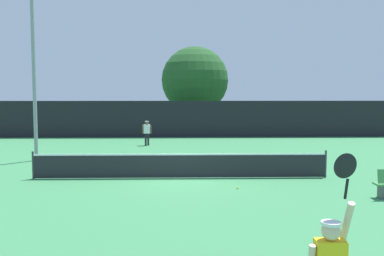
{
  "coord_description": "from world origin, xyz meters",
  "views": [
    {
      "loc": [
        0.04,
        -16.45,
        3.33
      ],
      "look_at": [
        0.58,
        5.22,
        1.53
      ],
      "focal_mm": 40.01,
      "sensor_mm": 36.0,
      "label": 1
    }
  ],
  "objects_px": {
    "tennis_ball": "(238,188)",
    "large_tree": "(195,80)",
    "light_pole": "(33,54)",
    "parked_car_near": "(254,122)",
    "player_receiving": "(147,131)"
  },
  "relations": [
    {
      "from": "tennis_ball",
      "to": "large_tree",
      "type": "distance_m",
      "value": 22.88
    },
    {
      "from": "light_pole",
      "to": "large_tree",
      "type": "height_order",
      "value": "light_pole"
    },
    {
      "from": "large_tree",
      "to": "parked_car_near",
      "type": "bearing_deg",
      "value": -2.94
    },
    {
      "from": "player_receiving",
      "to": "parked_car_near",
      "type": "bearing_deg",
      "value": -130.46
    },
    {
      "from": "light_pole",
      "to": "player_receiving",
      "type": "bearing_deg",
      "value": 49.82
    },
    {
      "from": "player_receiving",
      "to": "large_tree",
      "type": "xyz_separation_m",
      "value": [
        3.35,
        10.15,
        3.46
      ]
    },
    {
      "from": "light_pole",
      "to": "large_tree",
      "type": "relative_size",
      "value": 1.27
    },
    {
      "from": "light_pole",
      "to": "large_tree",
      "type": "distance_m",
      "value": 18.06
    },
    {
      "from": "large_tree",
      "to": "tennis_ball",
      "type": "bearing_deg",
      "value": -88.03
    },
    {
      "from": "large_tree",
      "to": "light_pole",
      "type": "bearing_deg",
      "value": -117.41
    },
    {
      "from": "tennis_ball",
      "to": "parked_car_near",
      "type": "xyz_separation_m",
      "value": [
        4.31,
        22.18,
        0.74
      ]
    },
    {
      "from": "light_pole",
      "to": "large_tree",
      "type": "bearing_deg",
      "value": 62.59
    },
    {
      "from": "large_tree",
      "to": "player_receiving",
      "type": "bearing_deg",
      "value": -108.27
    },
    {
      "from": "tennis_ball",
      "to": "parked_car_near",
      "type": "relative_size",
      "value": 0.02
    },
    {
      "from": "parked_car_near",
      "to": "player_receiving",
      "type": "bearing_deg",
      "value": -133.06
    }
  ]
}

